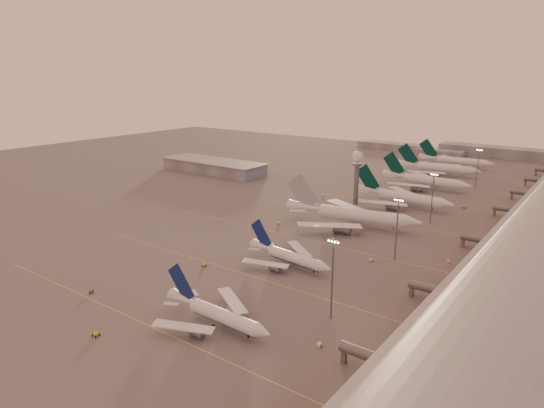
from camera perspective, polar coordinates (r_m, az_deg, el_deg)
The scene contains 26 objects.
ground at distance 181.16m, azimuth -9.37°, elevation -7.90°, with size 700.00×700.00×0.00m, color #535151.
taxiway_markings at distance 206.06m, azimuth 7.89°, elevation -4.93°, with size 180.00×185.25×0.02m.
hangar at distance 356.96m, azimuth -6.89°, elevation 4.46°, with size 82.00×27.00×8.50m.
radar_tower at distance 266.60m, azimuth 9.97°, elevation 4.30°, with size 6.40×6.40×31.10m.
mast_a at distance 142.82m, azimuth 7.10°, elevation -8.34°, with size 3.60×0.56×25.00m.
mast_b at distance 190.90m, azimuth 14.48°, elevation -2.57°, with size 3.60×0.56×25.00m.
mast_c at distance 242.56m, azimuth 18.34°, elevation 0.91°, with size 3.60×0.56×25.00m.
mast_d at distance 328.17m, azimuth 23.04°, elevation 4.07°, with size 3.60×0.56×25.00m.
distant_horizon at distance 460.50m, azimuth 21.23°, elevation 5.91°, with size 165.00×37.50×9.00m.
narrowbody_near at distance 143.14m, azimuth -6.49°, elevation -12.98°, with size 39.47×31.51×15.42m.
narrowbody_mid at distance 183.09m, azimuth 2.06°, elevation -6.39°, with size 39.11×31.08×15.29m.
widebody_white at distance 231.71m, azimuth 9.40°, elevation -1.65°, with size 65.17×51.74×23.14m.
greentail_a at distance 272.68m, azimuth 15.13°, elevation 0.51°, with size 57.10×46.07×20.73m.
greentail_b at distance 318.80m, azimuth 17.60°, elevation 2.43°, with size 57.85×46.65×21.00m.
greentail_c at distance 363.04m, azimuth 18.98°, elevation 3.82°, with size 58.03×46.63×21.11m.
greentail_d at distance 397.47m, azimuth 20.77°, elevation 4.57°, with size 56.52×45.57×20.52m.
gsv_truck_a at distance 172.64m, azimuth -20.40°, elevation -9.48°, with size 6.03×3.10×2.32m.
gsv_tug_near at distance 146.85m, azimuth -20.00°, elevation -14.26°, with size 2.34×3.72×1.04m.
gsv_catering_a at distance 133.83m, azimuth 5.70°, elevation -15.61°, with size 5.31×2.70×4.27m.
gsv_tug_mid at distance 185.11m, azimuth -7.97°, elevation -7.16°, with size 3.32×3.83×0.94m.
gsv_truck_b at distance 191.41m, azimuth 11.71°, elevation -6.35°, with size 5.67×2.39×2.24m.
gsv_truck_c at distance 232.21m, azimuth 0.87°, elevation -2.14°, with size 5.28×5.44×2.25m.
gsv_catering_b at distance 198.44m, azimuth 20.15°, elevation -5.98°, with size 5.03×3.77×3.77m.
gsv_tug_far at distance 249.74m, azimuth 8.18°, elevation -1.21°, with size 3.51×3.24×0.86m.
gsv_truck_d at distance 287.66m, azimuth 6.06°, elevation 1.20°, with size 3.73×5.72×2.17m.
gsv_tug_hangar at distance 278.98m, azimuth 21.65°, elevation -0.37°, with size 4.31×3.08×1.12m.
Camera 1 is at (120.97, -114.85, 70.67)m, focal length 32.00 mm.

